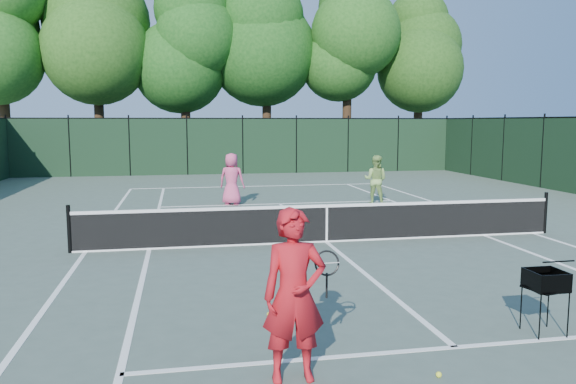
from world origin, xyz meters
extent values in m
plane|color=#47564B|center=(0.00, 0.00, 0.00)|extent=(90.00, 90.00, 0.00)
cube|color=white|center=(-5.49, 0.00, 0.00)|extent=(0.10, 23.77, 0.01)
cube|color=white|center=(5.49, 0.00, 0.00)|extent=(0.10, 23.77, 0.01)
cube|color=white|center=(-4.12, 0.00, 0.00)|extent=(0.10, 23.77, 0.01)
cube|color=white|center=(4.12, 0.00, 0.00)|extent=(0.10, 23.77, 0.01)
cube|color=white|center=(0.00, 11.88, 0.00)|extent=(10.97, 0.10, 0.01)
cube|color=white|center=(0.00, -6.40, 0.00)|extent=(8.23, 0.10, 0.01)
cube|color=white|center=(0.00, 6.40, 0.00)|extent=(8.23, 0.10, 0.01)
cube|color=white|center=(0.00, 0.00, 0.00)|extent=(0.10, 12.80, 0.01)
cube|color=black|center=(0.00, 0.00, 0.46)|extent=(11.60, 0.03, 0.85)
cube|color=white|center=(0.00, 0.00, 0.88)|extent=(11.60, 0.05, 0.07)
cube|color=white|center=(0.00, 0.00, 0.02)|extent=(11.60, 0.05, 0.04)
cube|color=white|center=(0.00, 0.00, 0.46)|extent=(0.05, 0.04, 0.91)
cylinder|color=black|center=(-5.80, 0.00, 0.53)|extent=(0.09, 0.09, 1.06)
cylinder|color=black|center=(5.80, 0.00, 0.53)|extent=(0.09, 0.09, 1.06)
cube|color=black|center=(0.00, 18.00, 1.50)|extent=(24.00, 0.05, 3.00)
cylinder|color=black|center=(-13.00, 21.50, 2.25)|extent=(0.56, 0.56, 4.50)
cylinder|color=black|center=(-8.00, 22.00, 2.40)|extent=(0.56, 0.56, 4.80)
ellipsoid|color=#1E4814|center=(-8.00, 22.00, 8.71)|extent=(6.80, 6.80, 10.54)
cylinder|color=black|center=(-3.00, 21.80, 2.15)|extent=(0.56, 0.56, 4.30)
ellipsoid|color=#144513|center=(-3.00, 21.80, 7.75)|extent=(6.00, 6.00, 9.30)
cylinder|color=black|center=(2.00, 22.30, 2.50)|extent=(0.56, 0.56, 5.00)
ellipsoid|color=#144413|center=(2.00, 22.30, 9.03)|extent=(7.00, 7.00, 10.85)
cylinder|color=black|center=(7.00, 21.60, 2.30)|extent=(0.56, 0.56, 4.60)
ellipsoid|color=#1A4A15|center=(7.00, 21.60, 8.16)|extent=(6.20, 6.20, 9.61)
cylinder|color=black|center=(12.00, 22.10, 2.20)|extent=(0.56, 0.56, 4.40)
ellipsoid|color=#1B4213|center=(12.00, 22.10, 7.74)|extent=(5.80, 5.80, 8.99)
imported|color=#B2141D|center=(-2.19, -6.88, 0.97)|extent=(0.71, 0.48, 1.93)
cylinder|color=black|center=(-1.73, -6.54, 0.95)|extent=(0.03, 0.03, 0.30)
torus|color=black|center=(-1.73, -6.54, 1.22)|extent=(0.30, 0.10, 0.30)
imported|color=#D24A79|center=(-1.66, 6.51, 0.89)|extent=(1.02, 0.84, 1.78)
imported|color=#8DB75B|center=(3.28, 5.76, 0.85)|extent=(1.04, 0.99, 1.70)
cylinder|color=black|center=(1.20, -6.39, 0.31)|extent=(0.02, 0.02, 0.62)
cylinder|color=black|center=(1.61, -6.39, 0.31)|extent=(0.02, 0.02, 0.62)
cylinder|color=black|center=(1.20, -5.97, 0.31)|extent=(0.02, 0.02, 0.62)
cylinder|color=black|center=(1.61, -5.97, 0.31)|extent=(0.02, 0.02, 0.62)
cube|color=black|center=(1.41, -6.18, 0.75)|extent=(0.54, 0.54, 0.26)
sphere|color=#CBD22B|center=(1.41, -6.18, 0.67)|extent=(0.07, 0.07, 0.07)
sphere|color=#CBD22B|center=(1.41, -6.18, 0.67)|extent=(0.07, 0.07, 0.07)
sphere|color=#CBD22B|center=(1.41, -6.18, 0.67)|extent=(0.07, 0.07, 0.07)
sphere|color=#CBD22B|center=(1.41, -6.18, 0.67)|extent=(0.07, 0.07, 0.07)
sphere|color=#CBD22B|center=(1.41, -6.18, 0.67)|extent=(0.07, 0.07, 0.07)
sphere|color=#CBD22B|center=(1.41, -6.18, 0.67)|extent=(0.07, 0.07, 0.07)
sphere|color=#CBD22B|center=(1.41, -6.18, 0.67)|extent=(0.07, 0.07, 0.07)
sphere|color=#CBD22B|center=(1.41, -6.18, 0.67)|extent=(0.07, 0.07, 0.07)
sphere|color=#CBD22B|center=(1.41, -6.18, 0.67)|extent=(0.07, 0.07, 0.07)
sphere|color=#CBD22B|center=(1.41, -6.18, 0.67)|extent=(0.07, 0.07, 0.07)
sphere|color=#CBD22B|center=(1.41, -6.18, 0.67)|extent=(0.07, 0.07, 0.07)
sphere|color=#CBD22B|center=(1.41, -6.18, 0.67)|extent=(0.07, 0.07, 0.07)
sphere|color=#CBD22B|center=(1.41, -6.18, 0.67)|extent=(0.07, 0.07, 0.07)
sphere|color=#CBD22B|center=(1.41, -6.18, 0.67)|extent=(0.07, 0.07, 0.07)
sphere|color=#CBD22B|center=(1.41, -6.18, 0.67)|extent=(0.07, 0.07, 0.07)
sphere|color=#CBD22B|center=(1.41, -6.18, 0.67)|extent=(0.07, 0.07, 0.07)
sphere|color=yellow|center=(-0.58, -7.15, 0.03)|extent=(0.07, 0.07, 0.07)
sphere|color=yellow|center=(-2.15, -4.83, 0.03)|extent=(0.07, 0.07, 0.07)
camera|label=1|loc=(-3.38, -12.71, 2.86)|focal=35.00mm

